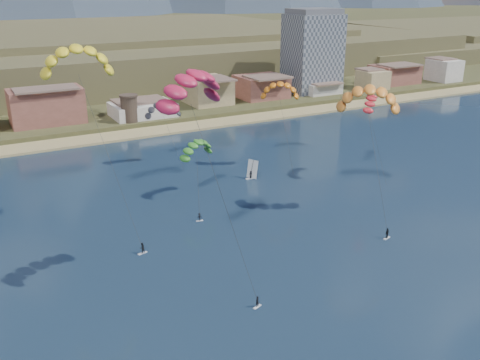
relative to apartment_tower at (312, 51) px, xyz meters
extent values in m
plane|color=black|center=(-85.00, -128.00, -17.82)|extent=(2400.00, 2400.00, 0.00)
cube|color=tan|center=(-85.00, -22.00, -17.57)|extent=(2200.00, 12.00, 0.90)
cube|color=brown|center=(-45.00, 92.00, -8.32)|extent=(320.00, 150.00, 15.00)
cube|color=brown|center=(175.00, 77.00, -11.82)|extent=(240.00, 120.00, 8.00)
cube|color=gray|center=(0.00, 0.00, -0.82)|extent=(20.00, 16.00, 30.00)
cube|color=#59595E|center=(0.00, 0.00, 15.18)|extent=(18.00, 14.40, 2.00)
cylinder|color=#47382D|center=(-80.00, -14.00, -11.82)|extent=(5.20, 5.20, 8.00)
cylinder|color=#47382D|center=(-80.00, -14.00, -7.52)|extent=(5.82, 5.82, 0.60)
cube|color=silver|center=(-94.87, -119.26, -17.77)|extent=(1.53, 0.92, 0.10)
imported|color=black|center=(-94.87, -119.26, -16.88)|extent=(0.72, 0.59, 1.69)
cylinder|color=#262626|center=(-97.06, -113.59, -3.43)|extent=(0.05, 0.05, 29.28)
cube|color=silver|center=(-104.04, -96.05, -17.76)|extent=(1.76, 0.93, 0.11)
imported|color=black|center=(-104.04, -96.05, -16.74)|extent=(1.10, 0.95, 1.94)
cylinder|color=#262626|center=(-106.10, -87.68, -3.00)|extent=(0.05, 0.05, 32.17)
cube|color=silver|center=(-63.28, -111.76, -17.76)|extent=(1.77, 0.96, 0.11)
imported|color=black|center=(-63.28, -111.76, -16.73)|extent=(1.23, 0.77, 1.95)
cylinder|color=#262626|center=(-60.83, -105.16, -6.96)|extent=(0.05, 0.05, 23.84)
cube|color=silver|center=(-89.98, -88.72, -17.77)|extent=(1.41, 0.58, 0.09)
imported|color=black|center=(-89.98, -88.72, -16.94)|extent=(1.09, 0.71, 1.58)
cylinder|color=#262626|center=(-87.30, -82.39, -12.95)|extent=(0.05, 0.05, 15.78)
cylinder|color=#262626|center=(-82.95, -56.45, -11.57)|extent=(0.04, 0.04, 14.34)
cylinder|color=#262626|center=(-58.55, -71.58, -9.07)|extent=(0.04, 0.04, 18.69)
cylinder|color=#262626|center=(-44.75, -87.83, -9.60)|extent=(0.04, 0.04, 17.74)
cube|color=silver|center=(-69.48, -72.86, -17.76)|extent=(2.56, 1.04, 0.12)
imported|color=black|center=(-69.48, -72.86, -16.80)|extent=(0.94, 0.68, 1.79)
cube|color=white|center=(-69.07, -72.86, -15.52)|extent=(1.31, 2.80, 4.28)
camera|label=1|loc=(-128.02, -174.99, 25.77)|focal=39.80mm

